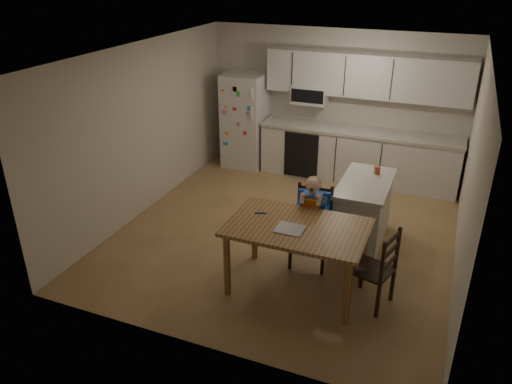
{
  "coord_description": "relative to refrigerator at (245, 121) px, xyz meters",
  "views": [
    {
      "loc": [
        1.93,
        -5.89,
        3.56
      ],
      "look_at": [
        -0.22,
        -0.61,
        0.86
      ],
      "focal_mm": 35.0,
      "sensor_mm": 36.0,
      "label": 1
    }
  ],
  "objects": [
    {
      "name": "toddler_spoon",
      "position": [
        1.58,
        -3.25,
        -0.01
      ],
      "size": [
        0.12,
        0.06,
        0.02
      ],
      "primitive_type": "cylinder",
      "rotation": [
        0.0,
        1.57,
        0.35
      ],
      "color": "#214FB5",
      "rests_on": "dining_table"
    },
    {
      "name": "room",
      "position": [
        1.55,
        -1.67,
        0.4
      ],
      "size": [
        4.52,
        5.01,
        2.51
      ],
      "color": "olive",
      "rests_on": "ground"
    },
    {
      "name": "chair_booster",
      "position": [
        2.07,
        -2.74,
        -0.13
      ],
      "size": [
        0.49,
        0.49,
        1.19
      ],
      "rotation": [
        0.0,
        0.0,
        0.09
      ],
      "color": "black",
      "rests_on": "ground"
    },
    {
      "name": "kitchen_run",
      "position": [
        2.05,
        0.09,
        0.03
      ],
      "size": [
        3.37,
        0.62,
        2.15
      ],
      "color": "silver",
      "rests_on": "ground"
    },
    {
      "name": "refrigerator",
      "position": [
        0.0,
        0.0,
        0.0
      ],
      "size": [
        0.72,
        0.7,
        1.7
      ],
      "primitive_type": "cube",
      "color": "silver",
      "rests_on": "ground"
    },
    {
      "name": "napkin",
      "position": [
        2.02,
        -3.47,
        -0.01
      ],
      "size": [
        0.31,
        0.27,
        0.01
      ],
      "primitive_type": "cube",
      "color": "#B9B9BE",
      "rests_on": "dining_table"
    },
    {
      "name": "red_cup",
      "position": [
        2.66,
        -1.68,
        0.1
      ],
      "size": [
        0.08,
        0.08,
        0.1
      ],
      "primitive_type": "cylinder",
      "color": "#B64C2A",
      "rests_on": "kitchen_island"
    },
    {
      "name": "kitchen_island",
      "position": [
        2.58,
        -2.01,
        -0.4
      ],
      "size": [
        0.64,
        1.22,
        0.9
      ],
      "color": "silver",
      "rests_on": "ground"
    },
    {
      "name": "dining_table",
      "position": [
        2.08,
        -3.36,
        -0.13
      ],
      "size": [
        1.56,
        1.0,
        0.84
      ],
      "color": "brown",
      "rests_on": "ground"
    },
    {
      "name": "chair_side",
      "position": [
        3.02,
        -3.33,
        -0.31
      ],
      "size": [
        0.52,
        0.52,
        0.95
      ],
      "rotation": [
        0.0,
        0.0,
        -1.84
      ],
      "color": "black",
      "rests_on": "ground"
    }
  ]
}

